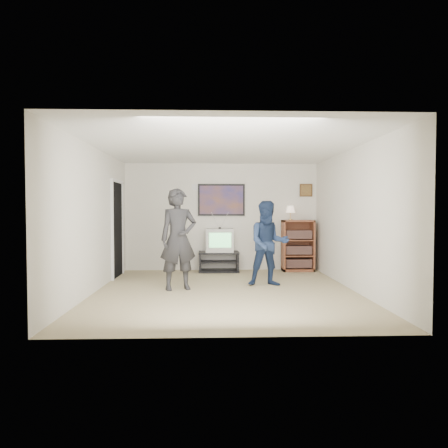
{
  "coord_description": "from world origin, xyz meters",
  "views": [
    {
      "loc": [
        -0.26,
        -6.88,
        1.42
      ],
      "look_at": [
        -0.0,
        0.65,
        1.15
      ],
      "focal_mm": 32.0,
      "sensor_mm": 36.0,
      "label": 1
    }
  ],
  "objects": [
    {
      "name": "media_stand",
      "position": [
        -0.07,
        2.23,
        0.23
      ],
      "size": [
        0.92,
        0.51,
        0.46
      ],
      "rotation": [
        0.0,
        0.0,
        0.0
      ],
      "color": "black",
      "rests_on": "room_shell"
    },
    {
      "name": "controller_right",
      "position": [
        0.88,
        0.69,
        1.05
      ],
      "size": [
        0.03,
        0.12,
        0.03
      ],
      "primitive_type": "cube",
      "rotation": [
        0.0,
        0.0,
        0.01
      ],
      "color": "white",
      "rests_on": "person_short"
    },
    {
      "name": "person_tall",
      "position": [
        -0.83,
        0.2,
        0.9
      ],
      "size": [
        0.76,
        0.62,
        1.8
      ],
      "primitive_type": "imported",
      "rotation": [
        0.0,
        0.0,
        0.32
      ],
      "color": "#262527",
      "rests_on": "room_shell"
    },
    {
      "name": "poster",
      "position": [
        0.0,
        2.48,
        1.65
      ],
      "size": [
        1.1,
        0.03,
        0.75
      ],
      "primitive_type": "cube",
      "color": "black",
      "rests_on": "room_shell"
    },
    {
      "name": "small_picture",
      "position": [
        2.0,
        2.48,
        1.88
      ],
      "size": [
        0.3,
        0.03,
        0.3
      ],
      "primitive_type": "cube",
      "color": "#402414",
      "rests_on": "room_shell"
    },
    {
      "name": "table_lamp",
      "position": [
        1.6,
        2.32,
        1.35
      ],
      "size": [
        0.21,
        0.21,
        0.33
      ],
      "primitive_type": null,
      "color": "#FFDFC1",
      "rests_on": "bookshelf"
    },
    {
      "name": "room_shell",
      "position": [
        0.0,
        0.35,
        1.25
      ],
      "size": [
        4.51,
        5.0,
        2.51
      ],
      "color": "#90825B",
      "rests_on": "ground"
    },
    {
      "name": "doorway",
      "position": [
        -2.23,
        1.6,
        1.0
      ],
      "size": [
        0.03,
        0.85,
        2.0
      ],
      "primitive_type": "cube",
      "color": "black",
      "rests_on": "room_shell"
    },
    {
      "name": "air_vent",
      "position": [
        -0.55,
        2.48,
        1.95
      ],
      "size": [
        0.28,
        0.02,
        0.14
      ],
      "primitive_type": "cube",
      "color": "white",
      "rests_on": "room_shell"
    },
    {
      "name": "crt_television",
      "position": [
        -0.04,
        2.23,
        0.72
      ],
      "size": [
        0.64,
        0.55,
        0.53
      ],
      "primitive_type": null,
      "rotation": [
        0.0,
        0.0,
        -0.03
      ],
      "color": "#ACADA8",
      "rests_on": "media_stand"
    },
    {
      "name": "bookshelf",
      "position": [
        1.77,
        2.28,
        0.59
      ],
      "size": [
        0.72,
        0.41,
        1.18
      ],
      "primitive_type": null,
      "color": "brown",
      "rests_on": "room_shell"
    },
    {
      "name": "person_short",
      "position": [
        0.82,
        0.49,
        0.79
      ],
      "size": [
        0.79,
        0.62,
        1.59
      ],
      "primitive_type": "imported",
      "rotation": [
        0.0,
        0.0,
        0.02
      ],
      "color": "#1B2A4A",
      "rests_on": "room_shell"
    },
    {
      "name": "controller_left",
      "position": [
        -0.83,
        0.4,
        1.16
      ],
      "size": [
        0.06,
        0.13,
        0.04
      ],
      "primitive_type": "cube",
      "rotation": [
        0.0,
        0.0,
        0.21
      ],
      "color": "white",
      "rests_on": "person_tall"
    }
  ]
}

